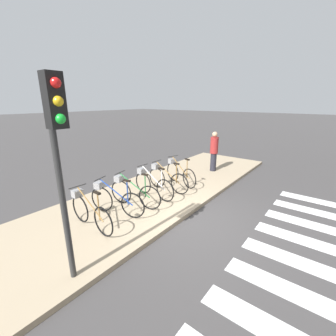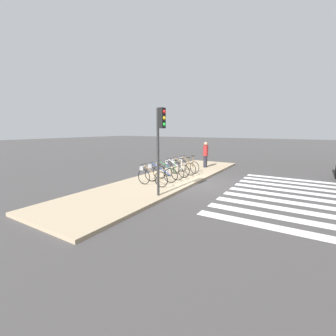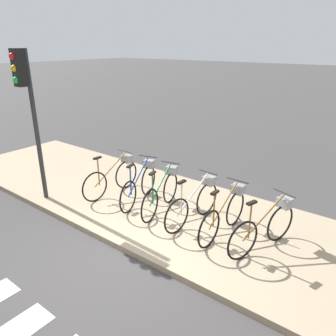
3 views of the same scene
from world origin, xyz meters
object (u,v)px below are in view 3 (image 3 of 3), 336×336
(parked_bicycle_0, at_px, (114,176))
(parked_bicycle_4, at_px, (226,212))
(parked_bicycle_3, at_px, (195,201))
(traffic_light, at_px, (26,95))
(parked_bicycle_5, at_px, (266,225))
(parked_bicycle_2, at_px, (163,191))
(parked_bicycle_1, at_px, (141,183))

(parked_bicycle_0, bearing_deg, parked_bicycle_4, 0.39)
(parked_bicycle_3, distance_m, traffic_light, 4.20)
(parked_bicycle_5, bearing_deg, parked_bicycle_0, -179.62)
(parked_bicycle_0, xyz_separation_m, parked_bicycle_2, (1.48, 0.04, 0.00))
(parked_bicycle_0, xyz_separation_m, traffic_light, (-1.13, -1.29, 1.97))
(parked_bicycle_0, bearing_deg, parked_bicycle_2, 1.65)
(parked_bicycle_3, distance_m, parked_bicycle_5, 1.50)
(parked_bicycle_3, height_order, parked_bicycle_5, same)
(parked_bicycle_1, bearing_deg, parked_bicycle_3, -0.58)
(parked_bicycle_2, bearing_deg, parked_bicycle_4, -0.81)
(parked_bicycle_3, distance_m, parked_bicycle_4, 0.70)
(parked_bicycle_4, height_order, parked_bicycle_5, same)
(parked_bicycle_0, height_order, parked_bicycle_2, same)
(parked_bicycle_1, relative_size, traffic_light, 0.49)
(parked_bicycle_0, relative_size, parked_bicycle_4, 1.00)
(parked_bicycle_0, height_order, parked_bicycle_3, same)
(parked_bicycle_1, xyz_separation_m, parked_bicycle_5, (3.02, -0.04, 0.00))
(parked_bicycle_3, relative_size, parked_bicycle_4, 1.00)
(parked_bicycle_1, height_order, parked_bicycle_5, same)
(parked_bicycle_0, xyz_separation_m, parked_bicycle_5, (3.83, 0.03, 0.00))
(parked_bicycle_0, relative_size, parked_bicycle_2, 1.02)
(parked_bicycle_0, bearing_deg, traffic_light, -131.21)
(traffic_light, bearing_deg, parked_bicycle_4, 17.52)
(parked_bicycle_0, relative_size, parked_bicycle_5, 1.04)
(traffic_light, bearing_deg, parked_bicycle_1, 34.87)
(parked_bicycle_3, bearing_deg, traffic_light, -158.82)
(parked_bicycle_1, height_order, parked_bicycle_4, same)
(parked_bicycle_2, bearing_deg, parked_bicycle_5, -0.42)
(parked_bicycle_0, distance_m, parked_bicycle_2, 1.48)
(parked_bicycle_2, distance_m, parked_bicycle_5, 2.35)
(parked_bicycle_2, relative_size, traffic_light, 0.50)
(traffic_light, bearing_deg, parked_bicycle_2, 27.10)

